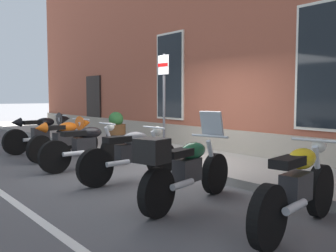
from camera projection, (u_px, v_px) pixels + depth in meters
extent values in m
plane|color=#4C4C4F|center=(159.00, 168.00, 8.15)|extent=(140.00, 140.00, 0.00)
cube|color=gray|center=(198.00, 160.00, 8.83)|extent=(29.99, 2.23, 0.14)
cube|color=gray|center=(230.00, 144.00, 9.47)|extent=(23.99, 0.10, 0.70)
cube|color=black|center=(94.00, 105.00, 15.06)|extent=(1.10, 0.08, 2.30)
cube|color=silver|center=(170.00, 76.00, 11.22)|extent=(1.22, 0.06, 2.52)
cube|color=black|center=(169.00, 76.00, 11.21)|extent=(1.10, 0.03, 2.40)
cube|color=silver|center=(324.00, 66.00, 7.46)|extent=(1.22, 0.06, 2.52)
cube|color=black|center=(323.00, 66.00, 7.44)|extent=(1.10, 0.03, 2.40)
cylinder|color=black|center=(66.00, 138.00, 10.95)|extent=(0.20, 0.68, 0.68)
cylinder|color=black|center=(16.00, 142.00, 9.93)|extent=(0.20, 0.68, 0.68)
cylinder|color=silver|center=(63.00, 129.00, 10.86)|extent=(0.11, 0.32, 0.65)
cube|color=#28282B|center=(40.00, 133.00, 10.39)|extent=(0.27, 0.46, 0.32)
ellipsoid|color=black|center=(45.00, 122.00, 10.47)|extent=(0.32, 0.55, 0.24)
cube|color=black|center=(32.00, 122.00, 10.21)|extent=(0.27, 0.50, 0.10)
cylinder|color=silver|center=(60.00, 115.00, 10.78)|extent=(0.62, 0.11, 0.04)
cylinder|color=silver|center=(32.00, 139.00, 10.11)|extent=(0.14, 0.46, 0.09)
cone|color=black|center=(65.00, 119.00, 10.88)|extent=(0.40, 0.38, 0.36)
cone|color=black|center=(16.00, 122.00, 9.90)|extent=(0.27, 0.29, 0.24)
cylinder|color=black|center=(87.00, 143.00, 9.77)|extent=(0.27, 0.65, 0.64)
cylinder|color=black|center=(40.00, 149.00, 8.70)|extent=(0.27, 0.65, 0.64)
cylinder|color=silver|center=(84.00, 134.00, 9.67)|extent=(0.14, 0.32, 0.63)
cube|color=#28282B|center=(63.00, 139.00, 9.18)|extent=(0.32, 0.48, 0.32)
ellipsoid|color=orange|center=(68.00, 127.00, 9.28)|extent=(0.38, 0.57, 0.24)
cube|color=black|center=(54.00, 128.00, 8.98)|extent=(0.33, 0.52, 0.10)
cylinder|color=silver|center=(81.00, 119.00, 9.58)|extent=(0.61, 0.18, 0.04)
cylinder|color=silver|center=(55.00, 146.00, 8.88)|extent=(0.20, 0.46, 0.09)
cone|color=orange|center=(85.00, 123.00, 9.69)|extent=(0.43, 0.42, 0.36)
cone|color=orange|center=(40.00, 128.00, 8.68)|extent=(0.30, 0.31, 0.24)
cylinder|color=black|center=(115.00, 150.00, 8.46)|extent=(0.15, 0.67, 0.66)
cylinder|color=black|center=(55.00, 157.00, 7.57)|extent=(0.15, 0.67, 0.66)
cylinder|color=silver|center=(110.00, 140.00, 8.38)|extent=(0.08, 0.30, 0.61)
cube|color=#28282B|center=(84.00, 145.00, 7.97)|extent=(0.24, 0.45, 0.32)
ellipsoid|color=black|center=(90.00, 133.00, 8.04)|extent=(0.28, 0.53, 0.24)
cube|color=black|center=(74.00, 133.00, 7.80)|extent=(0.24, 0.49, 0.10)
cylinder|color=silver|center=(107.00, 124.00, 8.30)|extent=(0.62, 0.06, 0.04)
cylinder|color=silver|center=(73.00, 153.00, 7.69)|extent=(0.11, 0.45, 0.09)
sphere|color=silver|center=(110.00, 127.00, 8.35)|extent=(0.18, 0.18, 0.18)
cylinder|color=black|center=(161.00, 158.00, 7.38)|extent=(0.16, 0.67, 0.66)
cylinder|color=black|center=(95.00, 168.00, 6.42)|extent=(0.16, 0.67, 0.66)
cylinder|color=silver|center=(157.00, 146.00, 7.30)|extent=(0.09, 0.31, 0.62)
cube|color=#28282B|center=(128.00, 153.00, 6.85)|extent=(0.25, 0.45, 0.32)
ellipsoid|color=slate|center=(135.00, 138.00, 6.93)|extent=(0.29, 0.53, 0.24)
cube|color=black|center=(117.00, 139.00, 6.68)|extent=(0.25, 0.49, 0.10)
cylinder|color=silver|center=(154.00, 127.00, 7.21)|extent=(0.62, 0.07, 0.04)
cylinder|color=silver|center=(118.00, 163.00, 6.58)|extent=(0.12, 0.45, 0.09)
sphere|color=silver|center=(157.00, 131.00, 7.27)|extent=(0.18, 0.18, 0.18)
cylinder|color=black|center=(215.00, 174.00, 6.02)|extent=(0.29, 0.64, 0.64)
cylinder|color=black|center=(157.00, 193.00, 4.83)|extent=(0.29, 0.64, 0.64)
cylinder|color=silver|center=(212.00, 159.00, 5.92)|extent=(0.15, 0.31, 0.61)
cube|color=#28282B|center=(187.00, 170.00, 5.37)|extent=(0.33, 0.48, 0.32)
ellipsoid|color=#195633|center=(193.00, 151.00, 5.47)|extent=(0.39, 0.57, 0.24)
cube|color=black|center=(178.00, 153.00, 5.16)|extent=(0.34, 0.52, 0.10)
cylinder|color=silver|center=(210.00, 136.00, 5.83)|extent=(0.61, 0.20, 0.04)
cylinder|color=silver|center=(182.00, 184.00, 5.07)|extent=(0.21, 0.46, 0.09)
cube|color=#B2BCC6|center=(212.00, 124.00, 5.86)|extent=(0.39, 0.23, 0.40)
cube|color=black|center=(152.00, 151.00, 4.71)|extent=(0.43, 0.41, 0.30)
cylinder|color=black|center=(320.00, 191.00, 4.87)|extent=(0.24, 0.68, 0.67)
cylinder|color=black|center=(268.00, 217.00, 3.80)|extent=(0.24, 0.68, 0.67)
cylinder|color=silver|center=(318.00, 171.00, 4.77)|extent=(0.13, 0.33, 0.66)
cube|color=#28282B|center=(296.00, 187.00, 4.28)|extent=(0.30, 0.47, 0.32)
ellipsoid|color=gold|center=(302.00, 159.00, 4.37)|extent=(0.35, 0.56, 0.24)
cube|color=black|center=(288.00, 162.00, 4.08)|extent=(0.31, 0.51, 0.10)
cylinder|color=silver|center=(317.00, 140.00, 4.68)|extent=(0.62, 0.15, 0.04)
cylinder|color=silver|center=(295.00, 207.00, 3.99)|extent=(0.17, 0.46, 0.09)
sphere|color=silver|center=(319.00, 146.00, 4.75)|extent=(0.18, 0.18, 0.18)
cylinder|color=#4C4C51|center=(164.00, 105.00, 8.90)|extent=(0.06, 0.06, 2.34)
cube|color=white|center=(163.00, 65.00, 8.81)|extent=(0.36, 0.03, 0.44)
cube|color=red|center=(163.00, 65.00, 8.80)|extent=(0.36, 0.01, 0.08)
cylinder|color=brown|center=(116.00, 135.00, 10.58)|extent=(0.52, 0.52, 0.61)
cylinder|color=black|center=(116.00, 135.00, 10.58)|extent=(0.55, 0.55, 0.04)
sphere|color=#28602D|center=(116.00, 119.00, 10.54)|extent=(0.40, 0.40, 0.40)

